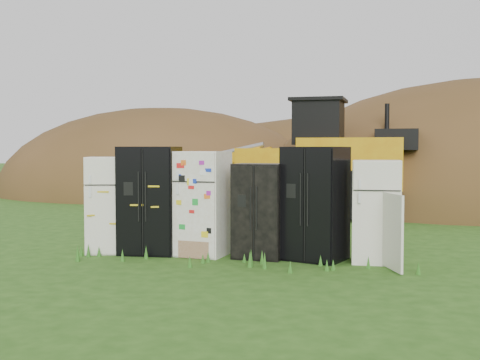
{
  "coord_description": "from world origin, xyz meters",
  "views": [
    {
      "loc": [
        2.36,
        -10.34,
        1.92
      ],
      "look_at": [
        -0.35,
        2.0,
        1.26
      ],
      "focal_mm": 45.0,
      "sensor_mm": 36.0,
      "label": 1
    }
  ],
  "objects": [
    {
      "name": "fridge_black_right",
      "position": [
        1.41,
        0.02,
        0.98
      ],
      "size": [
        1.19,
        1.09,
        1.95
      ],
      "primitive_type": null,
      "rotation": [
        0.0,
        0.0,
        -0.33
      ],
      "color": "black",
      "rests_on": "ground"
    },
    {
      "name": "fridge_dark_mid",
      "position": [
        0.44,
        -0.01,
        0.83
      ],
      "size": [
        0.91,
        0.77,
        1.66
      ],
      "primitive_type": null,
      "rotation": [
        0.0,
        0.0,
        -0.09
      ],
      "color": "black",
      "rests_on": "ground"
    },
    {
      "name": "fridge_leftmost",
      "position": [
        -2.39,
        -0.02,
        0.88
      ],
      "size": [
        0.95,
        0.93,
        1.77
      ],
      "primitive_type": null,
      "rotation": [
        0.0,
        0.0,
        0.28
      ],
      "color": "silver",
      "rests_on": "ground"
    },
    {
      "name": "dirt_mound_left",
      "position": [
        -6.43,
        13.88,
        0.0
      ],
      "size": [
        14.24,
        10.68,
        7.29
      ],
      "primitive_type": "ellipsoid",
      "color": "#483317",
      "rests_on": "ground"
    },
    {
      "name": "fridge_open_door",
      "position": [
        2.45,
        0.0,
        0.86
      ],
      "size": [
        0.78,
        0.72,
        1.73
      ],
      "primitive_type": null,
      "rotation": [
        0.0,
        0.0,
        -0.0
      ],
      "color": "silver",
      "rests_on": "ground"
    },
    {
      "name": "wheel_loader",
      "position": [
        0.05,
        6.81,
        1.66
      ],
      "size": [
        7.02,
        3.15,
        3.33
      ],
      "primitive_type": null,
      "rotation": [
        0.0,
        0.0,
        -0.05
      ],
      "color": "#CD9A0D",
      "rests_on": "ground"
    },
    {
      "name": "ground",
      "position": [
        0.0,
        0.0,
        0.0
      ],
      "size": [
        120.0,
        120.0,
        0.0
      ],
      "primitive_type": "plane",
      "color": "#274E15",
      "rests_on": "ground"
    },
    {
      "name": "dirt_mound_back",
      "position": [
        0.17,
        17.43,
        0.0
      ],
      "size": [
        16.47,
        10.98,
        6.67
      ],
      "primitive_type": "ellipsoid",
      "color": "#483317",
      "rests_on": "ground"
    },
    {
      "name": "fridge_black_side",
      "position": [
        -1.61,
        0.02,
        0.98
      ],
      "size": [
        1.07,
        0.86,
        1.96
      ],
      "primitive_type": null,
      "rotation": [
        0.0,
        0.0,
        0.06
      ],
      "color": "black",
      "rests_on": "ground"
    },
    {
      "name": "fridge_sticker",
      "position": [
        -0.61,
        0.04,
        0.94
      ],
      "size": [
        0.93,
        0.88,
        1.87
      ],
      "primitive_type": null,
      "rotation": [
        0.0,
        0.0,
        -0.14
      ],
      "color": "white",
      "rests_on": "ground"
    }
  ]
}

